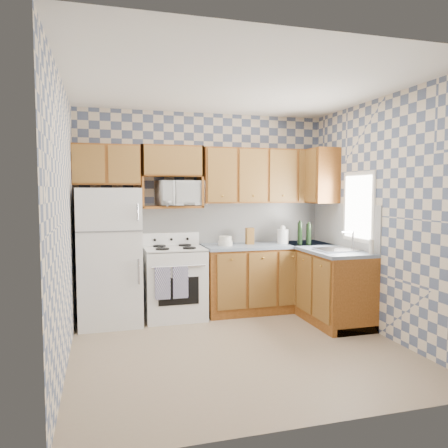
% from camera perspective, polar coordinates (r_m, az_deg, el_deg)
% --- Properties ---
extents(floor, '(3.40, 3.40, 0.00)m').
position_cam_1_polar(floor, '(4.77, 1.93, -15.86)').
color(floor, '#8F775E').
rests_on(floor, ground).
extents(back_wall, '(3.40, 0.02, 2.70)m').
position_cam_1_polar(back_wall, '(6.02, -2.64, 1.53)').
color(back_wall, slate).
rests_on(back_wall, ground).
extents(right_wall, '(0.02, 3.20, 2.70)m').
position_cam_1_polar(right_wall, '(5.25, 19.94, 0.86)').
color(right_wall, slate).
rests_on(right_wall, ground).
extents(backsplash_back, '(2.60, 0.02, 0.56)m').
position_cam_1_polar(backsplash_back, '(6.13, 1.03, 0.17)').
color(backsplash_back, white).
rests_on(backsplash_back, back_wall).
extents(backsplash_right, '(0.02, 1.60, 0.56)m').
position_cam_1_polar(backsplash_right, '(5.92, 15.32, -0.12)').
color(backsplash_right, white).
rests_on(backsplash_right, right_wall).
extents(refrigerator, '(0.75, 0.70, 1.68)m').
position_cam_1_polar(refrigerator, '(5.57, -14.71, -4.11)').
color(refrigerator, white).
rests_on(refrigerator, floor).
extents(stove_body, '(0.76, 0.65, 0.90)m').
position_cam_1_polar(stove_body, '(5.73, -6.49, -7.72)').
color(stove_body, white).
rests_on(stove_body, floor).
extents(cooktop, '(0.76, 0.65, 0.02)m').
position_cam_1_polar(cooktop, '(5.66, -6.53, -3.21)').
color(cooktop, silver).
rests_on(cooktop, stove_body).
extents(backguard, '(0.76, 0.08, 0.17)m').
position_cam_1_polar(backguard, '(5.91, -6.97, -1.95)').
color(backguard, white).
rests_on(backguard, cooktop).
extents(dish_towel_left, '(0.19, 0.02, 0.39)m').
position_cam_1_polar(dish_towel_left, '(5.35, -8.02, -7.68)').
color(dish_towel_left, navy).
rests_on(dish_towel_left, stove_body).
extents(dish_towel_right, '(0.19, 0.02, 0.39)m').
position_cam_1_polar(dish_towel_right, '(5.39, -5.69, -7.59)').
color(dish_towel_right, navy).
rests_on(dish_towel_right, stove_body).
extents(base_cabinets_back, '(1.75, 0.60, 0.88)m').
position_cam_1_polar(base_cabinets_back, '(6.09, 5.67, -7.08)').
color(base_cabinets_back, '#613311').
rests_on(base_cabinets_back, floor).
extents(base_cabinets_right, '(0.60, 1.60, 0.88)m').
position_cam_1_polar(base_cabinets_right, '(5.89, 12.73, -7.58)').
color(base_cabinets_right, '#613311').
rests_on(base_cabinets_right, floor).
extents(countertop_back, '(1.77, 0.63, 0.04)m').
position_cam_1_polar(countertop_back, '(6.02, 5.72, -2.79)').
color(countertop_back, slate).
rests_on(countertop_back, base_cabinets_back).
extents(countertop_right, '(0.63, 1.60, 0.04)m').
position_cam_1_polar(countertop_right, '(5.81, 12.76, -3.14)').
color(countertop_right, slate).
rests_on(countertop_right, base_cabinets_right).
extents(upper_cabinets_back, '(1.75, 0.33, 0.74)m').
position_cam_1_polar(upper_cabinets_back, '(6.10, 5.31, 6.25)').
color(upper_cabinets_back, '#613311').
rests_on(upper_cabinets_back, back_wall).
extents(upper_cabinets_fridge, '(0.82, 0.33, 0.50)m').
position_cam_1_polar(upper_cabinets_fridge, '(5.71, -15.11, 7.46)').
color(upper_cabinets_fridge, '#613311').
rests_on(upper_cabinets_fridge, back_wall).
extents(upper_cabinets_right, '(0.33, 0.70, 0.74)m').
position_cam_1_polar(upper_cabinets_right, '(6.23, 12.07, 6.13)').
color(upper_cabinets_right, '#613311').
rests_on(upper_cabinets_right, right_wall).
extents(microwave_shelf, '(0.80, 0.33, 0.03)m').
position_cam_1_polar(microwave_shelf, '(5.77, -6.83, 2.22)').
color(microwave_shelf, '#613311').
rests_on(microwave_shelf, back_wall).
extents(microwave, '(0.66, 0.50, 0.33)m').
position_cam_1_polar(microwave, '(5.80, -5.71, 4.03)').
color(microwave, white).
rests_on(microwave, microwave_shelf).
extents(sink, '(0.48, 0.40, 0.03)m').
position_cam_1_polar(sink, '(5.51, 14.55, -3.31)').
color(sink, '#B7B7BC').
rests_on(sink, countertop_right).
extents(window, '(0.02, 0.66, 0.86)m').
position_cam_1_polar(window, '(5.61, 17.17, 2.16)').
color(window, silver).
rests_on(window, right_wall).
extents(bottle_0, '(0.07, 0.07, 0.30)m').
position_cam_1_polar(bottle_0, '(6.01, 9.89, -1.21)').
color(bottle_0, black).
rests_on(bottle_0, countertop_back).
extents(bottle_1, '(0.07, 0.07, 0.28)m').
position_cam_1_polar(bottle_1, '(6.00, 11.00, -1.33)').
color(bottle_1, black).
rests_on(bottle_1, countertop_back).
extents(bottle_2, '(0.07, 0.07, 0.26)m').
position_cam_1_polar(bottle_2, '(6.11, 10.99, -1.32)').
color(bottle_2, brown).
rests_on(bottle_2, countertop_back).
extents(knife_block, '(0.11, 0.11, 0.22)m').
position_cam_1_polar(knife_block, '(5.96, 3.38, -1.57)').
color(knife_block, brown).
rests_on(knife_block, countertop_back).
extents(electric_kettle, '(0.16, 0.16, 0.20)m').
position_cam_1_polar(electric_kettle, '(6.08, 7.68, -1.62)').
color(electric_kettle, white).
rests_on(electric_kettle, countertop_back).
extents(food_containers, '(0.19, 0.19, 0.13)m').
position_cam_1_polar(food_containers, '(5.79, 0.16, -2.21)').
color(food_containers, silver).
rests_on(food_containers, countertop_back).
extents(soap_bottle, '(0.06, 0.06, 0.17)m').
position_cam_1_polar(soap_bottle, '(5.29, 18.72, -2.84)').
color(soap_bottle, silver).
rests_on(soap_bottle, countertop_right).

